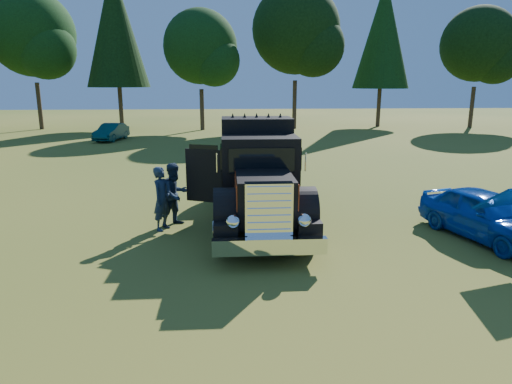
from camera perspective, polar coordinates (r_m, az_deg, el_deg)
The scene contains 7 objects.
ground at distance 10.99m, azimuth 7.14°, elevation -7.97°, with size 120.00×120.00×0.00m, color #334D16.
treeline at distance 37.62m, azimuth -4.88°, elevation 19.18°, with size 72.10×24.04×13.84m.
diamond_t_truck at distance 12.94m, azimuth 0.30°, elevation 1.38°, with size 3.31×7.16×3.00m.
hotrod_coupe at distance 13.30m, azimuth 26.86°, elevation -2.52°, with size 2.52×4.31×1.89m.
spectator_near at distance 12.82m, azimuth -11.68°, elevation -0.81°, with size 0.65×0.43×1.78m, color #1E2C48.
spectator_far at distance 13.16m, azimuth -10.07°, elevation -0.30°, with size 0.88×0.68×1.81m, color #22244F.
distant_teal_car at distance 33.80m, azimuth -17.64°, elevation 7.16°, with size 1.25×3.60×1.19m, color #083435.
Camera 1 is at (-2.02, -10.02, 4.02)m, focal length 32.00 mm.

